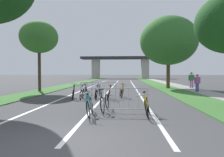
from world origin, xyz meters
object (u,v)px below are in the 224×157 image
(bicycle_red_0, at_px, (109,93))
(bicycle_blue_3, at_px, (87,92))
(bicycle_white_7, at_px, (82,93))
(bicycle_black_8, at_px, (73,93))
(bicycle_yellow_1, at_px, (147,106))
(crowd_barrier_nearest, at_px, (119,101))
(crowd_barrier_second, at_px, (98,90))
(bicycle_purple_2, at_px, (96,93))
(bicycle_teal_9, at_px, (90,106))
(tree_left_pine_near, at_px, (39,37))
(pedestrian_strolling, at_px, (191,79))
(bicycle_silver_4, at_px, (105,102))
(pedestrian_pushing_bike, at_px, (197,81))
(bicycle_orange_5, at_px, (122,92))
(tree_right_maple_mid, at_px, (168,41))
(bicycle_green_6, at_px, (100,92))

(bicycle_red_0, height_order, bicycle_blue_3, bicycle_red_0)
(bicycle_white_7, bearing_deg, bicycle_black_8, 174.04)
(bicycle_white_7, bearing_deg, bicycle_yellow_1, -55.84)
(crowd_barrier_nearest, distance_m, bicycle_red_0, 4.28)
(bicycle_black_8, bearing_deg, bicycle_red_0, -14.03)
(crowd_barrier_second, bearing_deg, bicycle_purple_2, -95.54)
(bicycle_black_8, height_order, bicycle_teal_9, same)
(bicycle_red_0, xyz_separation_m, bicycle_purple_2, (-0.81, -0.09, 0.00))
(bicycle_black_8, xyz_separation_m, bicycle_teal_9, (1.93, -4.76, 0.02))
(tree_left_pine_near, bearing_deg, bicycle_purple_2, -39.33)
(bicycle_teal_9, bearing_deg, tree_left_pine_near, -60.07)
(crowd_barrier_second, relative_size, pedestrian_strolling, 1.37)
(crowd_barrier_nearest, xyz_separation_m, bicycle_silver_4, (-0.66, 0.48, -0.13))
(bicycle_red_0, relative_size, bicycle_teal_9, 0.95)
(bicycle_red_0, relative_size, pedestrian_pushing_bike, 1.06)
(bicycle_orange_5, bearing_deg, bicycle_purple_2, 28.27)
(tree_right_maple_mid, xyz_separation_m, bicycle_red_0, (-5.53, -8.70, -4.65))
(crowd_barrier_nearest, height_order, pedestrian_pushing_bike, pedestrian_pushing_bike)
(bicycle_orange_5, bearing_deg, pedestrian_pushing_bike, -156.26)
(crowd_barrier_second, relative_size, bicycle_white_7, 1.45)
(tree_right_maple_mid, relative_size, bicycle_blue_3, 4.51)
(crowd_barrier_second, bearing_deg, bicycle_teal_9, -85.89)
(crowd_barrier_second, distance_m, bicycle_red_0, 0.91)
(bicycle_blue_3, bearing_deg, bicycle_teal_9, -85.32)
(bicycle_red_0, height_order, bicycle_black_8, bicycle_black_8)
(crowd_barrier_second, height_order, bicycle_white_7, crowd_barrier_second)
(bicycle_blue_3, relative_size, bicycle_green_6, 1.04)
(bicycle_yellow_1, xyz_separation_m, bicycle_silver_4, (-1.74, 0.84, 0.01))
(bicycle_silver_4, bearing_deg, bicycle_blue_3, 115.35)
(bicycle_blue_3, xyz_separation_m, pedestrian_pushing_bike, (8.74, 3.76, 0.56))
(bicycle_orange_5, bearing_deg, bicycle_red_0, 45.99)
(tree_left_pine_near, xyz_separation_m, tree_right_maple_mid, (12.10, 4.07, 0.22))
(bicycle_red_0, bearing_deg, bicycle_green_6, 121.89)
(tree_left_pine_near, xyz_separation_m, bicycle_teal_9, (6.19, -9.30, -4.42))
(tree_left_pine_near, relative_size, bicycle_silver_4, 3.61)
(bicycle_blue_3, bearing_deg, bicycle_silver_4, -77.47)
(tree_right_maple_mid, relative_size, pedestrian_pushing_bike, 4.88)
(crowd_barrier_second, bearing_deg, bicycle_orange_5, 18.99)
(bicycle_red_0, height_order, pedestrian_strolling, pedestrian_strolling)
(bicycle_orange_5, xyz_separation_m, bicycle_white_7, (-2.49, -0.96, -0.01))
(bicycle_purple_2, distance_m, bicycle_orange_5, 1.93)
(crowd_barrier_second, xyz_separation_m, bicycle_orange_5, (1.52, 0.52, -0.15))
(tree_right_maple_mid, bearing_deg, bicycle_teal_9, -113.84)
(tree_right_maple_mid, relative_size, bicycle_green_6, 4.70)
(bicycle_blue_3, height_order, pedestrian_strolling, pedestrian_strolling)
(bicycle_green_6, relative_size, pedestrian_strolling, 0.92)
(bicycle_yellow_1, height_order, bicycle_blue_3, bicycle_yellow_1)
(bicycle_white_7, height_order, bicycle_black_8, bicycle_black_8)
(bicycle_blue_3, relative_size, bicycle_white_7, 1.02)
(tree_left_pine_near, distance_m, tree_right_maple_mid, 12.76)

